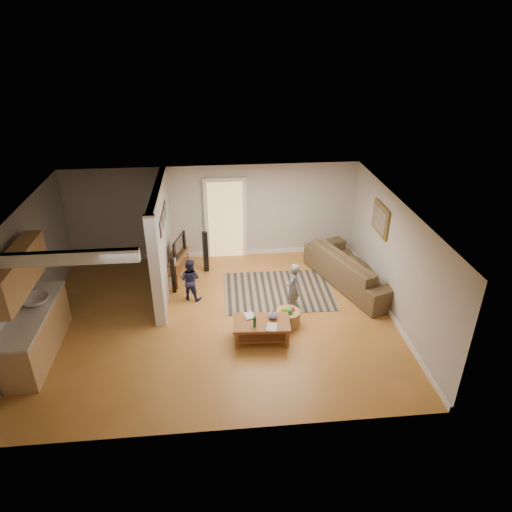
# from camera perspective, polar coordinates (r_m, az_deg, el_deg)

# --- Properties ---
(ground) EXTENTS (7.50, 7.50, 0.00)m
(ground) POSITION_cam_1_polar(r_m,az_deg,el_deg) (9.92, -4.72, -7.83)
(ground) COLOR olive
(ground) RESTS_ON ground
(room_shell) EXTENTS (7.54, 6.02, 2.52)m
(room_shell) POSITION_cam_1_polar(r_m,az_deg,el_deg) (9.60, -11.47, 0.53)
(room_shell) COLOR #B3AFAB
(room_shell) RESTS_ON ground
(area_rug) EXTENTS (2.60, 1.92, 0.01)m
(area_rug) POSITION_cam_1_polar(r_m,az_deg,el_deg) (10.84, 2.85, -4.37)
(area_rug) COLOR black
(area_rug) RESTS_ON ground
(sofa) EXTENTS (2.02, 3.04, 0.83)m
(sofa) POSITION_cam_1_polar(r_m,az_deg,el_deg) (11.38, 12.00, -3.35)
(sofa) COLOR #403620
(sofa) RESTS_ON ground
(coffee_table) EXTENTS (1.15, 0.72, 0.66)m
(coffee_table) POSITION_cam_1_polar(r_m,az_deg,el_deg) (9.13, 0.78, -8.66)
(coffee_table) COLOR brown
(coffee_table) RESTS_ON ground
(tv_console) EXTENTS (0.65, 1.12, 0.91)m
(tv_console) POSITION_cam_1_polar(r_m,az_deg,el_deg) (11.17, -9.88, -0.22)
(tv_console) COLOR brown
(tv_console) RESTS_ON ground
(speaker_left) EXTENTS (0.09, 0.09, 0.90)m
(speaker_left) POSITION_cam_1_polar(r_m,az_deg,el_deg) (10.74, -10.31, -2.37)
(speaker_left) COLOR black
(speaker_left) RESTS_ON ground
(speaker_right) EXTENTS (0.14, 0.14, 1.09)m
(speaker_right) POSITION_cam_1_polar(r_m,az_deg,el_deg) (11.49, -6.33, 0.53)
(speaker_right) COLOR black
(speaker_right) RESTS_ON ground
(toy_basket) EXTENTS (0.50, 0.50, 0.45)m
(toy_basket) POSITION_cam_1_polar(r_m,az_deg,el_deg) (9.65, 4.04, -7.61)
(toy_basket) COLOR olive
(toy_basket) RESTS_ON ground
(child) EXTENTS (0.41, 0.48, 1.11)m
(child) POSITION_cam_1_polar(r_m,az_deg,el_deg) (10.25, 4.50, -6.56)
(child) COLOR slate
(child) RESTS_ON ground
(toddler) EXTENTS (0.59, 0.53, 1.00)m
(toddler) POSITION_cam_1_polar(r_m,az_deg,el_deg) (10.67, -8.07, -5.25)
(toddler) COLOR #1E1E3F
(toddler) RESTS_ON ground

